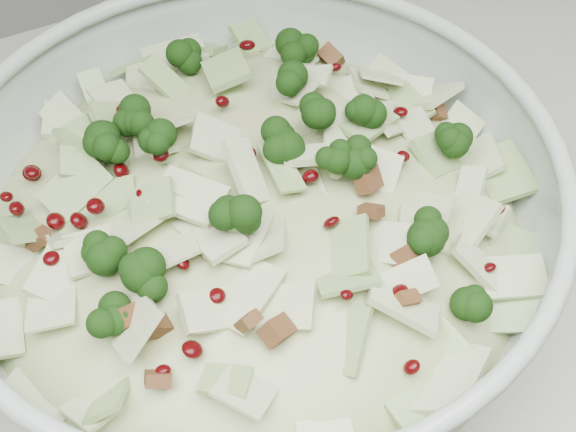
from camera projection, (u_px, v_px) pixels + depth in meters
The scene contains 3 objects.
counter at pixel (363, 384), 1.01m from camera, with size 3.60×0.60×0.90m, color beige.
mixing_bowl at pixel (254, 238), 0.50m from camera, with size 0.45×0.45×0.15m.
salad at pixel (253, 214), 0.48m from camera, with size 0.36×0.36×0.15m.
Camera 1 is at (-0.30, 1.32, 1.37)m, focal length 50.00 mm.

